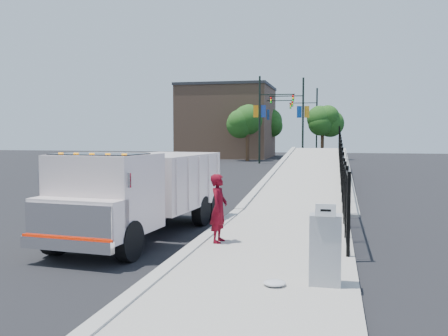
# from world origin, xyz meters

# --- Properties ---
(ground) EXTENTS (120.00, 120.00, 0.00)m
(ground) POSITION_xyz_m (0.00, 0.00, 0.00)
(ground) COLOR black
(ground) RESTS_ON ground
(sidewalk) EXTENTS (3.55, 12.00, 0.12)m
(sidewalk) POSITION_xyz_m (1.93, -2.00, 0.06)
(sidewalk) COLOR #9E998E
(sidewalk) RESTS_ON ground
(curb) EXTENTS (0.30, 12.00, 0.16)m
(curb) POSITION_xyz_m (0.00, -2.00, 0.08)
(curb) COLOR #ADAAA3
(curb) RESTS_ON ground
(ramp) EXTENTS (3.95, 24.06, 3.19)m
(ramp) POSITION_xyz_m (2.12, 16.00, 0.00)
(ramp) COLOR #9E998E
(ramp) RESTS_ON ground
(iron_fence) EXTENTS (0.10, 28.00, 1.80)m
(iron_fence) POSITION_xyz_m (3.55, 12.00, 0.90)
(iron_fence) COLOR black
(iron_fence) RESTS_ON ground
(truck) EXTENTS (2.85, 7.05, 2.35)m
(truck) POSITION_xyz_m (-1.82, -0.54, 1.32)
(truck) COLOR black
(truck) RESTS_ON ground
(worker) EXTENTS (0.44, 0.64, 1.68)m
(worker) POSITION_xyz_m (0.48, -1.21, 0.96)
(worker) COLOR #5A0511
(worker) RESTS_ON sidewalk
(utility_cabinet) EXTENTS (0.55, 0.40, 1.25)m
(utility_cabinet) POSITION_xyz_m (3.10, -4.16, 0.75)
(utility_cabinet) COLOR gray
(utility_cabinet) RESTS_ON sidewalk
(arrow_sign) EXTENTS (0.35, 0.04, 0.22)m
(arrow_sign) POSITION_xyz_m (3.10, -4.38, 1.48)
(arrow_sign) COLOR white
(arrow_sign) RESTS_ON utility_cabinet
(debris) EXTENTS (0.40, 0.40, 0.10)m
(debris) POSITION_xyz_m (2.24, -4.41, 0.17)
(debris) COLOR silver
(debris) RESTS_ON sidewalk
(light_pole_0) EXTENTS (3.78, 0.22, 8.00)m
(light_pole_0) POSITION_xyz_m (-3.23, 32.51, 4.36)
(light_pole_0) COLOR black
(light_pole_0) RESTS_ON ground
(light_pole_1) EXTENTS (3.78, 0.22, 8.00)m
(light_pole_1) POSITION_xyz_m (-0.03, 34.62, 4.36)
(light_pole_1) COLOR black
(light_pole_1) RESTS_ON ground
(light_pole_2) EXTENTS (3.77, 0.22, 8.00)m
(light_pole_2) POSITION_xyz_m (-4.00, 41.04, 4.36)
(light_pole_2) COLOR black
(light_pole_2) RESTS_ON ground
(light_pole_3) EXTENTS (3.77, 0.22, 8.00)m
(light_pole_3) POSITION_xyz_m (0.85, 45.88, 4.36)
(light_pole_3) COLOR black
(light_pole_3) RESTS_ON ground
(tree_0) EXTENTS (3.09, 3.09, 5.55)m
(tree_0) POSITION_xyz_m (-5.30, 36.25, 3.97)
(tree_0) COLOR #382314
(tree_0) RESTS_ON ground
(tree_1) EXTENTS (2.67, 2.67, 5.33)m
(tree_1) POSITION_xyz_m (1.96, 40.65, 3.95)
(tree_1) COLOR #382314
(tree_1) RESTS_ON ground
(tree_2) EXTENTS (3.15, 3.15, 5.58)m
(tree_2) POSITION_xyz_m (-4.53, 47.11, 3.97)
(tree_2) COLOR #382314
(tree_2) RESTS_ON ground
(building) EXTENTS (10.00, 10.00, 8.00)m
(building) POSITION_xyz_m (-9.00, 44.00, 4.00)
(building) COLOR #8C664C
(building) RESTS_ON ground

